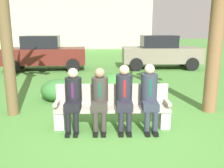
{
  "coord_description": "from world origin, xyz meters",
  "views": [
    {
      "loc": [
        -0.18,
        -4.62,
        2.09
      ],
      "look_at": [
        -0.08,
        0.64,
        0.85
      ],
      "focal_mm": 39.01,
      "sensor_mm": 36.0,
      "label": 1
    }
  ],
  "objects_px": {
    "parked_car_far": "(160,52)",
    "seated_man_centerright": "(124,94)",
    "park_bench": "(112,106)",
    "seated_man_centerleft": "(100,96)",
    "shrub_near_bench": "(59,90)",
    "shrub_mid_lawn": "(113,82)",
    "seated_man_rightmost": "(150,94)",
    "parked_car_near": "(44,53)",
    "seated_man_leftmost": "(73,96)"
  },
  "relations": [
    {
      "from": "shrub_near_bench",
      "to": "parked_car_near",
      "type": "bearing_deg",
      "value": 107.93
    },
    {
      "from": "shrub_mid_lawn",
      "to": "parked_car_near",
      "type": "relative_size",
      "value": 0.25
    },
    {
      "from": "seated_man_centerleft",
      "to": "seated_man_centerright",
      "type": "distance_m",
      "value": 0.5
    },
    {
      "from": "seated_man_centerright",
      "to": "parked_car_far",
      "type": "height_order",
      "value": "parked_car_far"
    },
    {
      "from": "seated_man_rightmost",
      "to": "shrub_near_bench",
      "type": "xyz_separation_m",
      "value": [
        -2.27,
        2.01,
        -0.44
      ]
    },
    {
      "from": "seated_man_leftmost",
      "to": "parked_car_far",
      "type": "xyz_separation_m",
      "value": [
        3.42,
        7.58,
        0.12
      ]
    },
    {
      "from": "seated_man_rightmost",
      "to": "seated_man_centerright",
      "type": "bearing_deg",
      "value": -179.84
    },
    {
      "from": "shrub_mid_lawn",
      "to": "parked_car_near",
      "type": "bearing_deg",
      "value": 127.95
    },
    {
      "from": "seated_man_leftmost",
      "to": "shrub_near_bench",
      "type": "height_order",
      "value": "seated_man_leftmost"
    },
    {
      "from": "park_bench",
      "to": "parked_car_near",
      "type": "relative_size",
      "value": 0.6
    },
    {
      "from": "park_bench",
      "to": "parked_car_far",
      "type": "height_order",
      "value": "parked_car_far"
    },
    {
      "from": "park_bench",
      "to": "shrub_mid_lawn",
      "type": "relative_size",
      "value": 2.41
    },
    {
      "from": "seated_man_centerleft",
      "to": "parked_car_far",
      "type": "bearing_deg",
      "value": 69.26
    },
    {
      "from": "shrub_near_bench",
      "to": "parked_car_far",
      "type": "relative_size",
      "value": 0.26
    },
    {
      "from": "seated_man_centerright",
      "to": "seated_man_leftmost",
      "type": "bearing_deg",
      "value": -179.68
    },
    {
      "from": "shrub_near_bench",
      "to": "parked_car_near",
      "type": "relative_size",
      "value": 0.25
    },
    {
      "from": "seated_man_rightmost",
      "to": "seated_man_leftmost",
      "type": "bearing_deg",
      "value": -179.73
    },
    {
      "from": "seated_man_centerright",
      "to": "parked_car_near",
      "type": "bearing_deg",
      "value": 115.48
    },
    {
      "from": "parked_car_far",
      "to": "seated_man_centerright",
      "type": "bearing_deg",
      "value": -107.37
    },
    {
      "from": "park_bench",
      "to": "parked_car_far",
      "type": "relative_size",
      "value": 0.61
    },
    {
      "from": "shrub_near_bench",
      "to": "shrub_mid_lawn",
      "type": "bearing_deg",
      "value": 32.32
    },
    {
      "from": "seated_man_centerleft",
      "to": "shrub_mid_lawn",
      "type": "bearing_deg",
      "value": 83.71
    },
    {
      "from": "parked_car_near",
      "to": "seated_man_leftmost",
      "type": "bearing_deg",
      "value": -71.69
    },
    {
      "from": "shrub_near_bench",
      "to": "parked_car_far",
      "type": "xyz_separation_m",
      "value": [
        4.12,
        5.56,
        0.52
      ]
    },
    {
      "from": "seated_man_rightmost",
      "to": "shrub_mid_lawn",
      "type": "xyz_separation_m",
      "value": [
        -0.69,
        3.01,
        -0.44
      ]
    },
    {
      "from": "seated_man_centerright",
      "to": "shrub_mid_lawn",
      "type": "xyz_separation_m",
      "value": [
        -0.17,
        3.02,
        -0.43
      ]
    },
    {
      "from": "seated_man_rightmost",
      "to": "parked_car_far",
      "type": "relative_size",
      "value": 0.34
    },
    {
      "from": "shrub_mid_lawn",
      "to": "parked_car_far",
      "type": "height_order",
      "value": "parked_car_far"
    },
    {
      "from": "park_bench",
      "to": "seated_man_centerleft",
      "type": "relative_size",
      "value": 1.88
    },
    {
      "from": "seated_man_centerleft",
      "to": "seated_man_rightmost",
      "type": "xyz_separation_m",
      "value": [
        1.02,
        0.01,
        0.04
      ]
    },
    {
      "from": "seated_man_rightmost",
      "to": "shrub_near_bench",
      "type": "relative_size",
      "value": 1.34
    },
    {
      "from": "seated_man_centerleft",
      "to": "shrub_mid_lawn",
      "type": "distance_m",
      "value": 3.07
    },
    {
      "from": "seated_man_centerleft",
      "to": "shrub_near_bench",
      "type": "height_order",
      "value": "seated_man_centerleft"
    },
    {
      "from": "parked_car_near",
      "to": "parked_car_far",
      "type": "height_order",
      "value": "same"
    },
    {
      "from": "seated_man_leftmost",
      "to": "parked_car_near",
      "type": "bearing_deg",
      "value": 108.31
    },
    {
      "from": "parked_car_near",
      "to": "parked_car_far",
      "type": "xyz_separation_m",
      "value": [
        5.8,
        0.38,
        0.0
      ]
    },
    {
      "from": "seated_man_centerleft",
      "to": "parked_car_far",
      "type": "xyz_separation_m",
      "value": [
        2.87,
        7.58,
        0.12
      ]
    },
    {
      "from": "shrub_mid_lawn",
      "to": "shrub_near_bench",
      "type": "bearing_deg",
      "value": -147.68
    },
    {
      "from": "seated_man_centerleft",
      "to": "parked_car_near",
      "type": "height_order",
      "value": "parked_car_near"
    },
    {
      "from": "park_bench",
      "to": "seated_man_centerleft",
      "type": "height_order",
      "value": "seated_man_centerleft"
    },
    {
      "from": "seated_man_centerright",
      "to": "seated_man_rightmost",
      "type": "bearing_deg",
      "value": 0.16
    },
    {
      "from": "seated_man_centerleft",
      "to": "shrub_near_bench",
      "type": "relative_size",
      "value": 1.26
    },
    {
      "from": "parked_car_far",
      "to": "seated_man_rightmost",
      "type": "bearing_deg",
      "value": -103.72
    },
    {
      "from": "parked_car_far",
      "to": "seated_man_centerleft",
      "type": "bearing_deg",
      "value": -110.74
    },
    {
      "from": "park_bench",
      "to": "seated_man_leftmost",
      "type": "bearing_deg",
      "value": -170.64
    },
    {
      "from": "seated_man_centerleft",
      "to": "seated_man_centerright",
      "type": "bearing_deg",
      "value": 0.64
    },
    {
      "from": "park_bench",
      "to": "parked_car_near",
      "type": "bearing_deg",
      "value": 114.27
    },
    {
      "from": "shrub_mid_lawn",
      "to": "parked_car_far",
      "type": "distance_m",
      "value": 5.25
    },
    {
      "from": "seated_man_leftmost",
      "to": "seated_man_rightmost",
      "type": "distance_m",
      "value": 1.57
    },
    {
      "from": "seated_man_centerright",
      "to": "shrub_near_bench",
      "type": "height_order",
      "value": "seated_man_centerright"
    }
  ]
}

